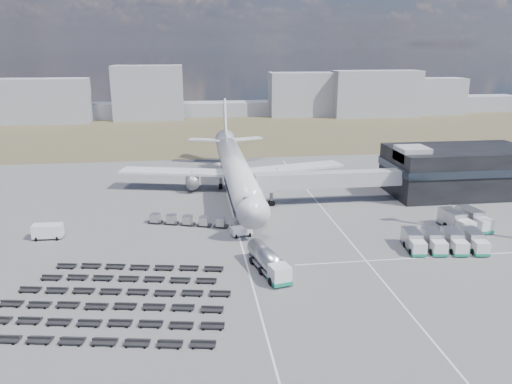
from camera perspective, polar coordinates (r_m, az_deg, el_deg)
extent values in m
plane|color=#565659|center=(81.14, -0.21, -6.20)|extent=(420.00, 420.00, 0.00)
cube|color=#4C432D|center=(187.11, -4.61, 6.83)|extent=(420.00, 90.00, 0.01)
cube|color=silver|center=(85.53, -1.98, -4.98)|extent=(0.25, 110.00, 0.01)
cube|color=silver|center=(88.97, 9.67, -4.34)|extent=(0.25, 110.00, 0.01)
cube|color=silver|center=(81.05, 18.53, -7.13)|extent=(40.00, 0.25, 0.01)
cube|color=black|center=(116.90, 22.18, 2.26)|extent=(30.00, 16.00, 10.00)
cube|color=#262D38|center=(116.64, 22.24, 2.83)|extent=(30.40, 16.40, 1.60)
cube|color=#939399|center=(108.72, 17.42, 4.17)|extent=(6.00, 6.00, 3.00)
cube|color=#939399|center=(102.13, 8.40, 1.45)|extent=(29.80, 3.00, 3.00)
cube|color=#939399|center=(98.85, 0.99, 1.13)|extent=(4.00, 3.60, 3.40)
cylinder|color=slate|center=(100.26, 1.79, -0.17)|extent=(0.70, 0.70, 5.10)
cylinder|color=black|center=(100.88, 1.78, -1.32)|extent=(1.40, 0.90, 1.40)
cylinder|color=silver|center=(107.85, -2.28, 2.54)|extent=(5.60, 48.00, 5.60)
cone|color=silver|center=(82.53, -0.52, -1.87)|extent=(5.60, 5.00, 5.60)
cone|color=silver|center=(134.95, -3.42, 5.71)|extent=(5.60, 8.00, 5.60)
cube|color=black|center=(84.17, -0.70, -0.93)|extent=(2.20, 2.00, 0.80)
cube|color=silver|center=(112.61, -9.12, 2.31)|extent=(25.59, 11.38, 0.50)
cube|color=silver|center=(114.82, 3.97, 2.76)|extent=(25.59, 11.38, 0.50)
cylinder|color=slate|center=(111.05, -7.29, 1.28)|extent=(3.00, 5.00, 3.00)
cylinder|color=slate|center=(112.70, 2.41, 1.63)|extent=(3.00, 5.00, 3.00)
cube|color=silver|center=(136.56, -5.80, 5.96)|extent=(9.49, 5.63, 0.35)
cube|color=silver|center=(137.34, -1.18, 6.10)|extent=(9.49, 5.63, 0.35)
cube|color=silver|center=(136.96, -3.56, 8.29)|extent=(0.50, 9.06, 11.45)
cylinder|color=slate|center=(89.01, -0.96, -3.24)|extent=(0.50, 0.50, 2.50)
cylinder|color=slate|center=(112.51, -4.07, 0.97)|extent=(0.60, 0.60, 2.50)
cylinder|color=slate|center=(113.06, -0.83, 1.09)|extent=(0.60, 0.60, 2.50)
cylinder|color=black|center=(89.27, -0.96, -3.69)|extent=(0.50, 1.20, 1.20)
cube|color=gray|center=(227.90, -25.26, 9.36)|extent=(53.82, 12.00, 18.07)
cube|color=gray|center=(233.00, -18.48, 8.77)|extent=(26.48, 12.00, 6.59)
cube|color=gray|center=(222.23, -12.22, 11.02)|extent=(29.39, 12.00, 22.92)
cube|color=gray|center=(232.80, -2.44, 9.52)|extent=(46.61, 12.00, 6.09)
cube|color=gray|center=(230.44, 5.78, 11.05)|extent=(33.55, 12.00, 19.37)
cube|color=gray|center=(233.42, 13.57, 10.86)|extent=(39.07, 12.00, 20.29)
cube|color=gray|center=(249.03, 19.30, 10.29)|extent=(30.59, 12.00, 16.49)
cube|color=gray|center=(266.99, 22.73, 9.32)|extent=(49.58, 12.00, 7.39)
cube|color=silver|center=(68.26, 2.73, -9.36)|extent=(3.11, 3.11, 2.47)
cube|color=#15795C|center=(68.69, 2.72, -10.09)|extent=(3.24, 3.24, 0.54)
cylinder|color=#A7A7AC|center=(72.45, 1.05, -7.33)|extent=(4.49, 8.47, 2.69)
cube|color=slate|center=(72.96, 1.04, -8.22)|extent=(4.39, 8.44, 0.38)
cylinder|color=black|center=(71.72, 1.53, -8.91)|extent=(2.99, 1.80, 1.18)
cube|color=silver|center=(85.16, -1.67, -4.52)|extent=(3.83, 2.65, 1.55)
cube|color=silver|center=(90.65, -22.70, -4.20)|extent=(4.86, 2.33, 2.52)
cube|color=silver|center=(108.57, -0.03, 0.64)|extent=(2.55, 6.15, 2.85)
cube|color=#15795C|center=(108.89, -0.03, 0.05)|extent=(2.66, 6.25, 0.46)
cube|color=silver|center=(81.15, 18.03, -6.11)|extent=(2.43, 2.35, 2.09)
cube|color=#15795C|center=(81.46, 17.98, -6.63)|extent=(2.54, 2.46, 0.43)
cube|color=#A7A7AC|center=(83.94, 17.36, -5.01)|extent=(2.81, 4.63, 2.47)
cube|color=silver|center=(82.23, 20.18, -6.02)|extent=(2.43, 2.35, 2.09)
cube|color=#15795C|center=(82.53, 20.13, -6.54)|extent=(2.54, 2.46, 0.43)
cube|color=#A7A7AC|center=(84.98, 19.45, -4.94)|extent=(2.81, 4.63, 2.47)
cube|color=silver|center=(83.42, 22.27, -5.93)|extent=(2.43, 2.35, 2.09)
cube|color=#15795C|center=(83.71, 22.21, -6.45)|extent=(2.54, 2.46, 0.43)
cube|color=#A7A7AC|center=(86.13, 21.48, -4.87)|extent=(2.81, 4.63, 2.47)
cube|color=silver|center=(84.71, 24.30, -5.84)|extent=(2.43, 2.35, 2.09)
cube|color=#15795C|center=(85.00, 24.24, -6.34)|extent=(2.54, 2.46, 0.43)
cube|color=#A7A7AC|center=(87.38, 23.45, -4.79)|extent=(2.81, 4.63, 2.47)
cube|color=silver|center=(92.33, 22.82, -3.75)|extent=(2.79, 2.69, 2.37)
cube|color=#15795C|center=(92.63, 22.76, -4.28)|extent=(2.91, 2.82, 0.48)
cube|color=#A7A7AC|center=(94.97, 21.47, -2.77)|extent=(3.26, 5.27, 2.80)
cube|color=silver|center=(94.60, 24.57, -3.49)|extent=(2.79, 2.69, 2.37)
cube|color=#15795C|center=(94.89, 24.50, -4.01)|extent=(2.91, 2.82, 0.48)
cube|color=#A7A7AC|center=(97.17, 23.20, -2.54)|extent=(3.26, 5.27, 2.80)
cube|color=black|center=(92.88, -11.42, -3.35)|extent=(2.84, 2.22, 0.17)
cube|color=#A7A7AC|center=(92.61, -11.45, -2.87)|extent=(1.93, 1.93, 1.44)
cube|color=black|center=(91.83, -9.63, -3.48)|extent=(2.84, 2.22, 0.17)
cube|color=#A7A7AC|center=(91.56, -9.66, -3.00)|extent=(1.93, 1.93, 1.44)
cube|color=black|center=(90.88, -7.81, -3.62)|extent=(2.84, 2.22, 0.17)
cube|color=#A7A7AC|center=(90.60, -7.83, -3.13)|extent=(1.93, 1.93, 1.44)
cube|color=black|center=(90.01, -5.94, -3.75)|extent=(2.84, 2.22, 0.17)
cube|color=#A7A7AC|center=(89.74, -5.95, -3.26)|extent=(1.93, 1.93, 1.44)
cube|color=black|center=(89.25, -4.04, -3.88)|extent=(2.84, 2.22, 0.17)
cube|color=#A7A7AC|center=(88.97, -4.05, -3.39)|extent=(1.93, 1.93, 1.44)
cube|color=black|center=(88.58, -2.11, -4.01)|extent=(2.84, 2.22, 0.17)
cube|color=#A7A7AC|center=(88.30, -2.11, -3.51)|extent=(1.93, 1.93, 1.44)
cube|color=black|center=(59.64, -18.62, -15.77)|extent=(28.63, 6.49, 0.65)
cube|color=black|center=(62.65, -17.37, -13.98)|extent=(28.63, 6.49, 0.65)
cube|color=black|center=(65.74, -16.26, -12.35)|extent=(28.63, 6.49, 0.65)
cube|color=black|center=(68.89, -15.25, -10.86)|extent=(28.63, 6.49, 0.65)
cube|color=black|center=(72.11, -14.35, -9.50)|extent=(25.09, 5.84, 0.65)
cube|color=black|center=(75.38, -13.53, -8.26)|extent=(25.09, 5.84, 0.65)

